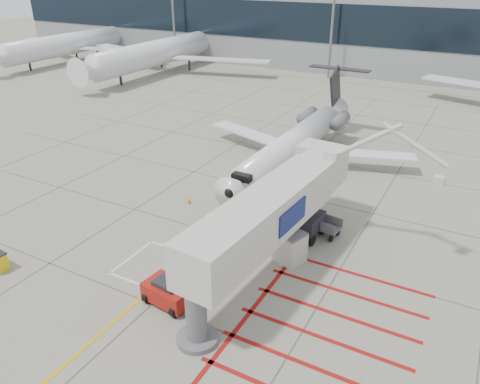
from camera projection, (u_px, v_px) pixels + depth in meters
The scene contains 11 objects.
ground_plane at pixel (193, 266), 28.68m from camera, with size 260.00×260.00×0.00m, color gray.
regional_jet at pixel (285, 135), 39.86m from camera, with size 21.17×26.69×7.00m, color silver, non-canonical shape.
jet_bridge at pixel (263, 225), 26.09m from camera, with size 8.50×17.95×7.18m, color silver, non-canonical shape.
pushback_tug at pixel (169, 291), 25.29m from camera, with size 2.66×1.66×1.55m, color #A1170F, non-canonical shape.
baggage_cart at pixel (324, 226), 31.76m from camera, with size 2.10×1.33×1.33m, color #535357, non-canonical shape.
ground_power_unit at pixel (284, 244), 29.12m from camera, with size 2.54×1.48×2.01m, color #B9B8B0, non-canonical shape.
cone_nose at pixel (189, 200), 36.10m from camera, with size 0.34×0.34×0.47m, color orange.
cone_side at pixel (258, 219), 33.58m from camera, with size 0.31×0.31×0.43m, color #EE4D0C.
terminal_glass_band at pixel (475, 32), 64.90m from camera, with size 180.00×0.10×6.00m, color black.
bg_aircraft_a at pixel (76, 29), 86.73m from camera, with size 33.99×37.77×11.33m, color silver, non-canonical shape.
bg_aircraft_b at pixel (166, 34), 77.64m from camera, with size 35.92×39.91×11.97m, color silver, non-canonical shape.
Camera 1 is at (13.88, -19.43, 16.78)m, focal length 35.00 mm.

